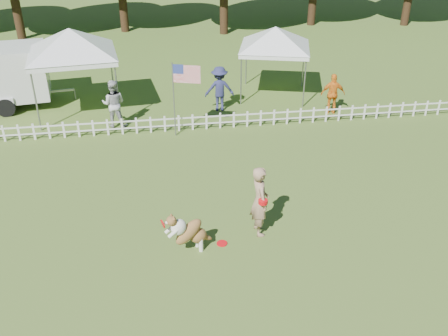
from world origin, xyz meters
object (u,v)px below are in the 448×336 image
at_px(canopy_tent_left, 75,73).
at_px(spectator_c, 333,94).
at_px(dog, 189,232).
at_px(frisbee_on_turf, 222,243).
at_px(spectator_b, 219,89).
at_px(spectator_a, 114,104).
at_px(canopy_tent_right, 274,62).
at_px(flag_pole, 174,100).
at_px(handler, 260,201).

xyz_separation_m(canopy_tent_left, spectator_c, (9.67, -1.58, -0.81)).
height_order(dog, frisbee_on_turf, dog).
bearing_deg(spectator_c, frisbee_on_turf, 62.53).
bearing_deg(canopy_tent_left, spectator_b, -13.22).
relative_size(frisbee_on_turf, canopy_tent_left, 0.08).
bearing_deg(spectator_a, dog, 114.68).
xyz_separation_m(canopy_tent_right, spectator_c, (1.77, -2.33, -0.62)).
distance_m(canopy_tent_left, spectator_a, 2.26).
bearing_deg(canopy_tent_right, flag_pole, -125.80).
xyz_separation_m(frisbee_on_turf, canopy_tent_left, (-4.25, 9.18, 1.58)).
height_order(handler, spectator_c, handler).
xyz_separation_m(handler, canopy_tent_left, (-5.23, 8.82, 0.67)).
bearing_deg(dog, canopy_tent_left, 90.57).
height_order(spectator_b, spectator_c, spectator_b).
bearing_deg(spectator_b, canopy_tent_right, -149.38).
bearing_deg(spectator_b, handler, 90.58).
bearing_deg(spectator_a, flag_pole, 162.19).
xyz_separation_m(spectator_a, spectator_c, (8.24, 0.03, -0.10)).
xyz_separation_m(handler, canopy_tent_right, (2.66, 9.58, 0.48)).
bearing_deg(dog, flag_pole, 69.54).
distance_m(flag_pole, spectator_c, 6.25).
bearing_deg(spectator_c, canopy_tent_right, -44.75).
bearing_deg(flag_pole, canopy_tent_right, 56.66).
bearing_deg(handler, spectator_a, 22.57).
height_order(flag_pole, spectator_b, flag_pole).
bearing_deg(canopy_tent_right, frisbee_on_turf, -94.64).
height_order(spectator_a, spectator_b, spectator_a).
xyz_separation_m(canopy_tent_left, flag_pole, (3.54, -2.73, -0.28)).
xyz_separation_m(handler, dog, (-1.78, -0.53, -0.34)).
height_order(dog, flag_pole, flag_pole).
bearing_deg(canopy_tent_right, spectator_a, -144.40).
bearing_deg(flag_pole, spectator_c, 28.62).
distance_m(dog, spectator_c, 9.96).
bearing_deg(spectator_b, spectator_a, 16.01).
bearing_deg(canopy_tent_left, handler, -66.19).
relative_size(canopy_tent_left, canopy_tent_right, 1.13).
bearing_deg(flag_pole, handler, -56.53).
bearing_deg(spectator_b, dog, 79.22).
xyz_separation_m(handler, flag_pole, (-1.69, 6.10, 0.39)).
distance_m(canopy_tent_right, flag_pole, 5.57).
xyz_separation_m(dog, spectator_b, (1.96, 8.75, 0.30)).
bearing_deg(canopy_tent_left, spectator_c, -16.13).
distance_m(canopy_tent_right, spectator_c, 2.99).
xyz_separation_m(canopy_tent_left, spectator_a, (1.42, -1.61, -0.71)).
height_order(frisbee_on_turf, canopy_tent_right, canopy_tent_right).
height_order(canopy_tent_left, flag_pole, canopy_tent_left).
distance_m(frisbee_on_turf, spectator_c, 9.36).
bearing_deg(dog, spectator_b, 57.67).
xyz_separation_m(spectator_a, spectator_b, (3.99, 1.01, -0.00)).
bearing_deg(spectator_c, canopy_tent_left, -1.25).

